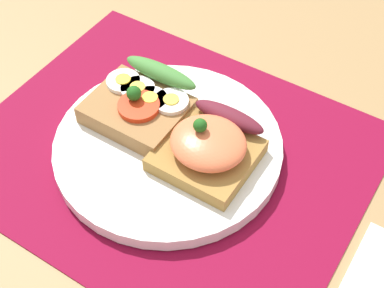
{
  "coord_description": "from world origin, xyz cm",
  "views": [
    {
      "loc": [
        22.2,
        -30.27,
        45.39
      ],
      "look_at": [
        3.0,
        0.0,
        3.36
      ],
      "focal_mm": 51.17,
      "sensor_mm": 36.0,
      "label": 1
    }
  ],
  "objects": [
    {
      "name": "ground_plane",
      "position": [
        0.0,
        0.0,
        -1.6
      ],
      "size": [
        120.0,
        90.0,
        3.2
      ],
      "primitive_type": "cube",
      "color": "#9A774A"
    },
    {
      "name": "placemat",
      "position": [
        0.0,
        0.0,
        0.15
      ],
      "size": [
        41.26,
        33.79,
        0.3
      ],
      "primitive_type": "cube",
      "color": "maroon",
      "rests_on": "ground_plane"
    },
    {
      "name": "plate",
      "position": [
        0.0,
        0.0,
        1.08
      ],
      "size": [
        24.17,
        24.17,
        1.56
      ],
      "primitive_type": "cylinder",
      "color": "white",
      "rests_on": "placemat"
    },
    {
      "name": "sandwich_egg_tomato",
      "position": [
        -4.7,
        1.95,
        3.45
      ],
      "size": [
        10.29,
        9.85,
        4.34
      ],
      "color": "olive",
      "rests_on": "plate"
    },
    {
      "name": "sandwich_salmon",
      "position": [
        4.79,
        0.02,
        3.82
      ],
      "size": [
        9.41,
        10.46,
        5.55
      ],
      "color": "olive",
      "rests_on": "plate"
    }
  ]
}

